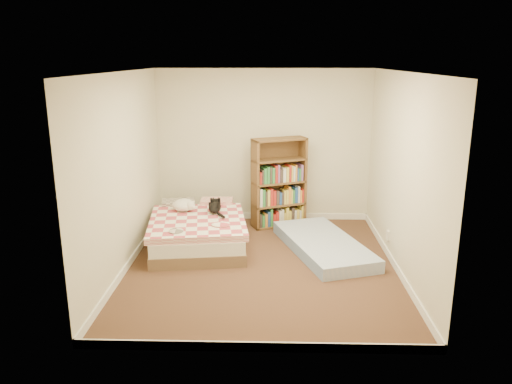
{
  "coord_description": "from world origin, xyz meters",
  "views": [
    {
      "loc": [
        0.1,
        -6.11,
        2.67
      ],
      "look_at": [
        -0.08,
        0.3,
        0.93
      ],
      "focal_mm": 35.0,
      "sensor_mm": 36.0,
      "label": 1
    }
  ],
  "objects_px": {
    "bed": "(198,230)",
    "bookshelf": "(279,193)",
    "white_dog": "(184,205)",
    "black_cat": "(215,207)",
    "floor_mattress": "(323,245)"
  },
  "relations": [
    {
      "from": "bookshelf",
      "to": "black_cat",
      "type": "xyz_separation_m",
      "value": [
        -0.96,
        -0.67,
        -0.03
      ]
    },
    {
      "from": "white_dog",
      "to": "bookshelf",
      "type": "bearing_deg",
      "value": 15.51
    },
    {
      "from": "bed",
      "to": "floor_mattress",
      "type": "relative_size",
      "value": 1.04
    },
    {
      "from": "black_cat",
      "to": "white_dog",
      "type": "height_order",
      "value": "white_dog"
    },
    {
      "from": "bed",
      "to": "floor_mattress",
      "type": "distance_m",
      "value": 1.83
    },
    {
      "from": "bookshelf",
      "to": "black_cat",
      "type": "relative_size",
      "value": 2.14
    },
    {
      "from": "bed",
      "to": "black_cat",
      "type": "xyz_separation_m",
      "value": [
        0.24,
        0.23,
        0.28
      ]
    },
    {
      "from": "floor_mattress",
      "to": "white_dog",
      "type": "relative_size",
      "value": 4.7
    },
    {
      "from": "bed",
      "to": "black_cat",
      "type": "bearing_deg",
      "value": 35.97
    },
    {
      "from": "bookshelf",
      "to": "white_dog",
      "type": "xyz_separation_m",
      "value": [
        -1.43,
        -0.67,
        -0.01
      ]
    },
    {
      "from": "black_cat",
      "to": "bookshelf",
      "type": "bearing_deg",
      "value": 32.76
    },
    {
      "from": "bookshelf",
      "to": "bed",
      "type": "bearing_deg",
      "value": -165.85
    },
    {
      "from": "bed",
      "to": "bookshelf",
      "type": "bearing_deg",
      "value": 29.29
    },
    {
      "from": "black_cat",
      "to": "white_dog",
      "type": "relative_size",
      "value": 1.67
    },
    {
      "from": "bed",
      "to": "bookshelf",
      "type": "distance_m",
      "value": 1.53
    }
  ]
}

